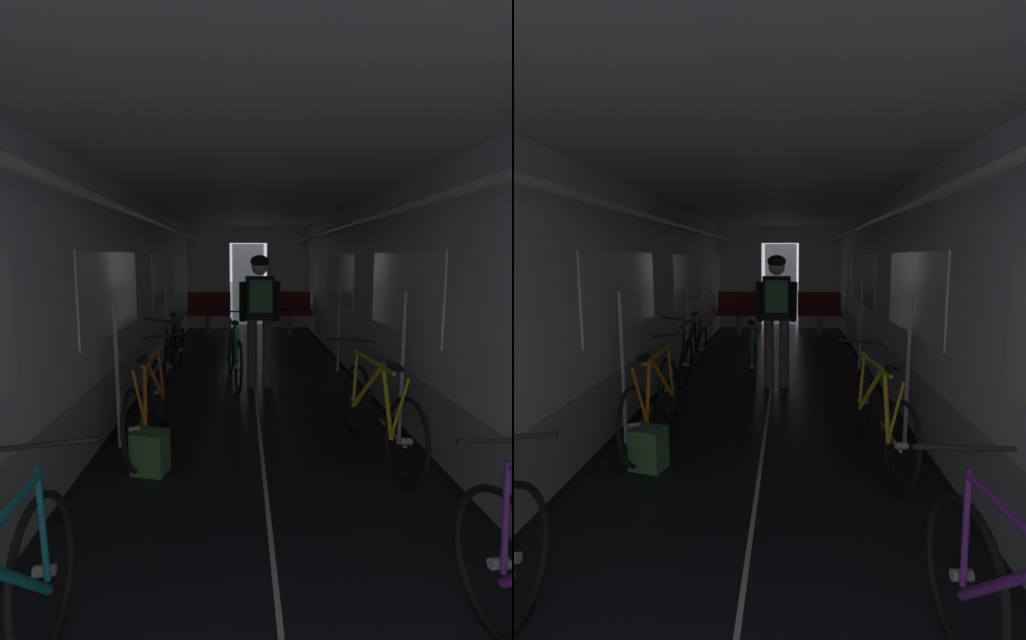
{
  "view_description": "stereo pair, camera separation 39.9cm",
  "coord_description": "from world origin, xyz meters",
  "views": [
    {
      "loc": [
        -0.17,
        -1.73,
        1.69
      ],
      "look_at": [
        0.0,
        3.47,
        0.96
      ],
      "focal_mm": 24.85,
      "sensor_mm": 36.0,
      "label": 1
    },
    {
      "loc": [
        0.23,
        -1.73,
        1.69
      ],
      "look_at": [
        0.0,
        3.47,
        0.96
      ],
      "focal_mm": 24.85,
      "sensor_mm": 36.0,
      "label": 2
    }
  ],
  "objects": [
    {
      "name": "train_car_shell",
      "position": [
        -0.0,
        3.6,
        1.7
      ],
      "size": [
        3.14,
        12.34,
        2.57
      ],
      "color": "black",
      "rests_on": "ground"
    },
    {
      "name": "backpack_on_floor",
      "position": [
        -0.9,
        1.62,
        0.17
      ],
      "size": [
        0.3,
        0.26,
        0.34
      ],
      "primitive_type": "cube",
      "rotation": [
        0.0,
        0.0,
        -0.24
      ],
      "color": "#3D703D",
      "rests_on": "ground"
    },
    {
      "name": "bench_seat_far_right",
      "position": [
        0.9,
        8.07,
        0.57
      ],
      "size": [
        0.98,
        0.51,
        0.95
      ],
      "color": "gray",
      "rests_on": "ground"
    },
    {
      "name": "bench_seat_far_left",
      "position": [
        -0.9,
        8.07,
        0.57
      ],
      "size": [
        0.98,
        0.51,
        0.95
      ],
      "color": "gray",
      "rests_on": "ground"
    },
    {
      "name": "bicycle_yellow",
      "position": [
        0.99,
        1.88,
        0.38
      ],
      "size": [
        0.47,
        1.69,
        0.95
      ],
      "color": "black",
      "rests_on": "ground"
    },
    {
      "name": "person_cyclist_aisle",
      "position": [
        0.06,
        3.93,
        1.07
      ],
      "size": [
        0.53,
        0.4,
        1.73
      ],
      "color": "brown",
      "rests_on": "ground"
    },
    {
      "name": "bicycle_orange",
      "position": [
        -1.02,
        2.18,
        0.38
      ],
      "size": [
        0.44,
        1.69,
        0.95
      ],
      "color": "black",
      "rests_on": "ground"
    },
    {
      "name": "bicycle_green_in_aisle",
      "position": [
        -0.27,
        4.19,
        0.38
      ],
      "size": [
        0.44,
        1.69,
        0.94
      ],
      "color": "black",
      "rests_on": "ground"
    },
    {
      "name": "bicycle_black",
      "position": [
        -1.11,
        4.3,
        0.38
      ],
      "size": [
        0.44,
        1.69,
        0.95
      ],
      "color": "black",
      "rests_on": "ground"
    }
  ]
}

